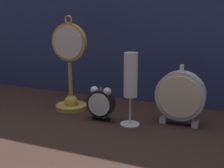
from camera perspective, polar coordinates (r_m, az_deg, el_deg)
name	(u,v)px	position (r m, az deg, el deg)	size (l,w,h in m)	color
ground_plane	(102,128)	(0.99, -1.83, -8.01)	(4.00, 4.00, 0.00)	black
fabric_backdrop_drape	(137,3)	(1.22, 4.67, 14.62)	(1.77, 0.01, 0.77)	navy
pocket_watch_on_stand	(70,73)	(1.14, -7.67, 1.98)	(0.13, 0.11, 0.34)	gold
alarm_clock_twin_bell	(101,102)	(1.03, -2.07, -3.30)	(0.09, 0.03, 0.11)	black
mantel_clock_silver	(180,96)	(1.01, 12.37, -2.18)	(0.16, 0.04, 0.20)	silver
champagne_flute	(131,80)	(0.97, 3.42, 0.66)	(0.06, 0.06, 0.23)	silver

